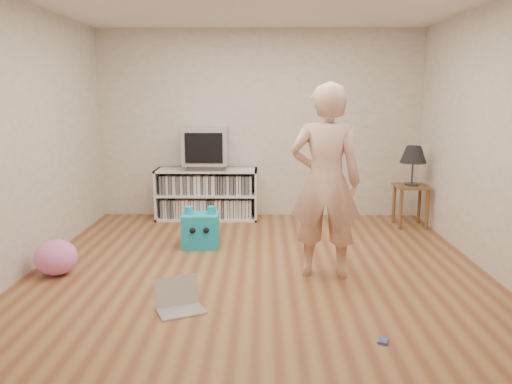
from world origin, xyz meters
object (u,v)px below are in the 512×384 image
object	(u,v)px
media_unit	(207,194)
table_lamp	(413,155)
laptop	(179,301)
plush_pink	(56,257)
side_table	(411,195)
plush_blue	(201,230)
dvd_deck	(206,167)
crt_tv	(206,146)
person	(325,182)

from	to	relation	value
media_unit	table_lamp	size ratio (longest dim) A/B	2.72
laptop	plush_pink	distance (m)	1.53
side_table	laptop	world-z (taller)	side_table
side_table	plush_blue	distance (m)	2.82
dvd_deck	side_table	distance (m)	2.77
plush_pink	table_lamp	bearing A→B (deg)	25.28
dvd_deck	plush_pink	distance (m)	2.60
plush_blue	laptop	bearing A→B (deg)	-91.07
crt_tv	laptop	xyz separation A→B (m)	(0.10, -3.01, -0.95)
person	plush_pink	distance (m)	2.69
crt_tv	plush_pink	world-z (taller)	crt_tv
plush_blue	plush_pink	distance (m)	1.58
table_lamp	plush_pink	size ratio (longest dim) A/B	1.28
person	laptop	size ratio (longest dim) A/B	4.04
dvd_deck	person	world-z (taller)	person
dvd_deck	plush_blue	bearing A→B (deg)	-86.82
table_lamp	media_unit	bearing A→B (deg)	171.94
laptop	plush_pink	bearing A→B (deg)	124.70
dvd_deck	crt_tv	world-z (taller)	crt_tv
plush_blue	plush_pink	size ratio (longest dim) A/B	1.17
dvd_deck	person	size ratio (longest dim) A/B	0.25
person	plush_blue	distance (m)	1.72
plush_blue	crt_tv	bearing A→B (deg)	91.15
dvd_deck	plush_blue	distance (m)	1.43
media_unit	person	world-z (taller)	person
media_unit	plush_pink	xyz separation A→B (m)	(-1.22, -2.25, -0.18)
person	laptop	world-z (taller)	person
side_table	person	size ratio (longest dim) A/B	0.30
crt_tv	plush_pink	bearing A→B (deg)	-118.62
person	laptop	bearing A→B (deg)	40.22
table_lamp	plush_blue	size ratio (longest dim) A/B	1.09
plush_blue	plush_pink	world-z (taller)	plush_blue
person	laptop	xyz separation A→B (m)	(-1.26, -0.81, -0.85)
crt_tv	side_table	bearing A→B (deg)	-7.66
laptop	plush_blue	distance (m)	1.70
crt_tv	person	xyz separation A→B (m)	(1.37, -2.20, -0.11)
dvd_deck	table_lamp	distance (m)	2.76
table_lamp	crt_tv	bearing A→B (deg)	172.34
side_table	plush_blue	xyz separation A→B (m)	(-2.65, -0.95, -0.22)
dvd_deck	crt_tv	xyz separation A→B (m)	(0.00, -0.00, 0.29)
side_table	person	world-z (taller)	person
table_lamp	person	world-z (taller)	person
crt_tv	laptop	distance (m)	3.16
laptop	plush_blue	size ratio (longest dim) A/B	0.96
plush_pink	person	bearing A→B (deg)	0.58
media_unit	plush_blue	xyz separation A→B (m)	(0.07, -1.34, -0.15)
media_unit	crt_tv	size ratio (longest dim) A/B	2.33
dvd_deck	crt_tv	distance (m)	0.29
side_table	dvd_deck	bearing A→B (deg)	172.27
crt_tv	plush_blue	world-z (taller)	crt_tv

